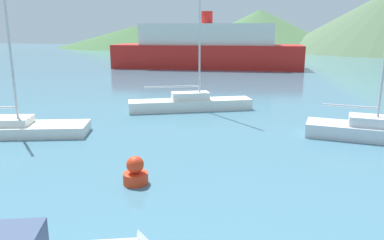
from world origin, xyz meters
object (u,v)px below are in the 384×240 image
at_px(sailboat_inner, 190,102).
at_px(buoy_marker, 135,172).
at_px(sailboat_middle, 367,129).
at_px(sailboat_outer, 7,128).
at_px(ferry_distant, 207,49).

distance_m(sailboat_inner, buoy_marker, 12.36).
bearing_deg(sailboat_middle, sailboat_outer, -160.97).
height_order(sailboat_outer, buoy_marker, sailboat_outer).
xyz_separation_m(sailboat_inner, ferry_distant, (-4.51, 27.43, 2.11)).
bearing_deg(sailboat_outer, sailboat_inner, 29.44).
bearing_deg(buoy_marker, sailboat_inner, 95.04).
bearing_deg(sailboat_middle, ferry_distant, 121.95).
height_order(sailboat_inner, sailboat_outer, sailboat_inner).
bearing_deg(ferry_distant, buoy_marker, -86.98).
xyz_separation_m(sailboat_inner, buoy_marker, (1.09, -12.31, -0.10)).
relative_size(sailboat_inner, buoy_marker, 11.07).
bearing_deg(sailboat_inner, sailboat_outer, -156.87).
bearing_deg(sailboat_outer, ferry_distant, 67.63).
bearing_deg(buoy_marker, sailboat_outer, 154.18).
xyz_separation_m(sailboat_inner, sailboat_outer, (-7.60, -8.11, -0.15)).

